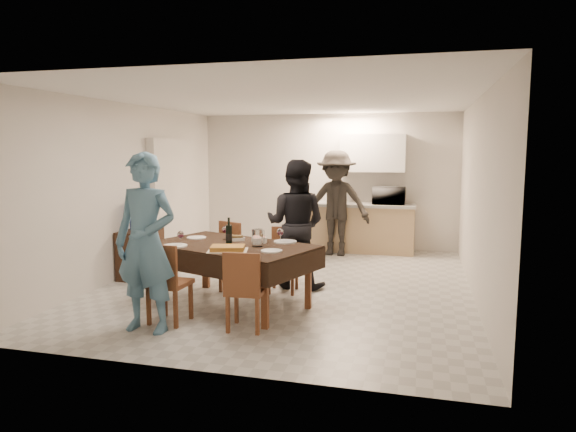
# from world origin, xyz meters

# --- Properties ---
(floor) EXTENTS (5.00, 6.00, 0.02)m
(floor) POSITION_xyz_m (0.00, 0.00, 0.00)
(floor) COLOR #B9BAB4
(floor) RESTS_ON ground
(ceiling) EXTENTS (5.00, 6.00, 0.02)m
(ceiling) POSITION_xyz_m (0.00, 0.00, 2.60)
(ceiling) COLOR white
(ceiling) RESTS_ON wall_back
(wall_back) EXTENTS (5.00, 0.02, 2.60)m
(wall_back) POSITION_xyz_m (0.00, 3.00, 1.30)
(wall_back) COLOR beige
(wall_back) RESTS_ON floor
(wall_front) EXTENTS (5.00, 0.02, 2.60)m
(wall_front) POSITION_xyz_m (0.00, -3.00, 1.30)
(wall_front) COLOR beige
(wall_front) RESTS_ON floor
(wall_left) EXTENTS (0.02, 6.00, 2.60)m
(wall_left) POSITION_xyz_m (-2.50, 0.00, 1.30)
(wall_left) COLOR beige
(wall_left) RESTS_ON floor
(wall_right) EXTENTS (0.02, 6.00, 2.60)m
(wall_right) POSITION_xyz_m (2.50, 0.00, 1.30)
(wall_right) COLOR beige
(wall_right) RESTS_ON floor
(stub_partition) EXTENTS (0.15, 1.40, 2.10)m
(stub_partition) POSITION_xyz_m (-2.42, 1.20, 1.05)
(stub_partition) COLOR silver
(stub_partition) RESTS_ON floor
(kitchen_base_cabinet) EXTENTS (2.20, 0.60, 0.86)m
(kitchen_base_cabinet) POSITION_xyz_m (0.60, 2.68, 0.43)
(kitchen_base_cabinet) COLOR tan
(kitchen_base_cabinet) RESTS_ON floor
(kitchen_worktop) EXTENTS (2.24, 0.64, 0.05)m
(kitchen_worktop) POSITION_xyz_m (0.60, 2.68, 0.89)
(kitchen_worktop) COLOR #A7A7A2
(kitchen_worktop) RESTS_ON kitchen_base_cabinet
(upper_cabinet) EXTENTS (1.20, 0.34, 0.70)m
(upper_cabinet) POSITION_xyz_m (0.90, 2.82, 1.85)
(upper_cabinet) COLOR white
(upper_cabinet) RESTS_ON wall_back
(dining_table) EXTENTS (2.24, 1.75, 0.77)m
(dining_table) POSITION_xyz_m (-0.42, -1.14, 0.73)
(dining_table) COLOR black
(dining_table) RESTS_ON floor
(chair_near_left) EXTENTS (0.44, 0.44, 0.49)m
(chair_near_left) POSITION_xyz_m (-0.87, -1.98, 0.56)
(chair_near_left) COLOR brown
(chair_near_left) RESTS_ON floor
(chair_near_right) EXTENTS (0.42, 0.42, 0.47)m
(chair_near_right) POSITION_xyz_m (0.03, -1.97, 0.53)
(chair_near_right) COLOR brown
(chair_near_right) RESTS_ON floor
(chair_far_left) EXTENTS (0.54, 0.56, 0.49)m
(chair_far_left) POSITION_xyz_m (-0.87, -0.48, 0.55)
(chair_far_left) COLOR brown
(chair_far_left) RESTS_ON floor
(chair_far_right) EXTENTS (0.42, 0.42, 0.47)m
(chair_far_right) POSITION_xyz_m (0.03, -0.47, 0.53)
(chair_far_right) COLOR brown
(chair_far_right) RESTS_ON floor
(console) EXTENTS (0.39, 0.78, 0.72)m
(console) POSITION_xyz_m (-2.28, -0.12, 0.36)
(console) COLOR black
(console) RESTS_ON floor
(water_jug) EXTENTS (0.28, 0.28, 0.42)m
(water_jug) POSITION_xyz_m (-2.28, -0.12, 0.93)
(water_jug) COLOR #3557AD
(water_jug) RESTS_ON console
(wine_bottle) EXTENTS (0.08, 0.08, 0.32)m
(wine_bottle) POSITION_xyz_m (-0.47, -1.09, 0.93)
(wine_bottle) COLOR black
(wine_bottle) RESTS_ON dining_table
(water_pitcher) EXTENTS (0.13, 0.13, 0.21)m
(water_pitcher) POSITION_xyz_m (-0.07, -1.19, 0.87)
(water_pitcher) COLOR white
(water_pitcher) RESTS_ON dining_table
(savoury_tart) EXTENTS (0.52, 0.44, 0.06)m
(savoury_tart) POSITION_xyz_m (-0.32, -1.52, 0.80)
(savoury_tart) COLOR #B68735
(savoury_tart) RESTS_ON dining_table
(salad_bowl) EXTENTS (0.19, 0.19, 0.08)m
(salad_bowl) POSITION_xyz_m (-0.12, -0.96, 0.80)
(salad_bowl) COLOR white
(salad_bowl) RESTS_ON dining_table
(mushroom_dish) EXTENTS (0.22, 0.22, 0.04)m
(mushroom_dish) POSITION_xyz_m (-0.47, -0.86, 0.79)
(mushroom_dish) COLOR white
(mushroom_dish) RESTS_ON dining_table
(wine_glass_a) EXTENTS (0.08, 0.08, 0.18)m
(wine_glass_a) POSITION_xyz_m (-0.97, -1.39, 0.86)
(wine_glass_a) COLOR white
(wine_glass_a) RESTS_ON dining_table
(wine_glass_b) EXTENTS (0.08, 0.08, 0.19)m
(wine_glass_b) POSITION_xyz_m (0.13, -0.89, 0.86)
(wine_glass_b) COLOR white
(wine_glass_b) RESTS_ON dining_table
(wine_glass_c) EXTENTS (0.08, 0.08, 0.18)m
(wine_glass_c) POSITION_xyz_m (-0.62, -0.84, 0.85)
(wine_glass_c) COLOR white
(wine_glass_c) RESTS_ON dining_table
(plate_near_left) EXTENTS (0.29, 0.29, 0.02)m
(plate_near_left) POSITION_xyz_m (-1.02, -1.44, 0.78)
(plate_near_left) COLOR white
(plate_near_left) RESTS_ON dining_table
(plate_near_right) EXTENTS (0.24, 0.24, 0.01)m
(plate_near_right) POSITION_xyz_m (0.18, -1.44, 0.77)
(plate_near_right) COLOR white
(plate_near_right) RESTS_ON dining_table
(plate_far_left) EXTENTS (0.25, 0.25, 0.01)m
(plate_far_left) POSITION_xyz_m (-1.02, -0.84, 0.77)
(plate_far_left) COLOR white
(plate_far_left) RESTS_ON dining_table
(plate_far_right) EXTENTS (0.29, 0.29, 0.02)m
(plate_far_right) POSITION_xyz_m (0.18, -0.84, 0.78)
(plate_far_right) COLOR white
(plate_far_right) RESTS_ON dining_table
(microwave) EXTENTS (0.58, 0.40, 0.32)m
(microwave) POSITION_xyz_m (1.22, 2.68, 1.07)
(microwave) COLOR white
(microwave) RESTS_ON kitchen_worktop
(person_near) EXTENTS (0.71, 0.48, 1.89)m
(person_near) POSITION_xyz_m (-0.97, -2.19, 0.95)
(person_near) COLOR teal
(person_near) RESTS_ON floor
(person_far) EXTENTS (0.91, 0.74, 1.78)m
(person_far) POSITION_xyz_m (0.13, -0.09, 0.89)
(person_far) COLOR black
(person_far) RESTS_ON floor
(person_kitchen) EXTENTS (1.23, 0.70, 1.90)m
(person_kitchen) POSITION_xyz_m (0.31, 2.23, 0.95)
(person_kitchen) COLOR black
(person_kitchen) RESTS_ON floor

